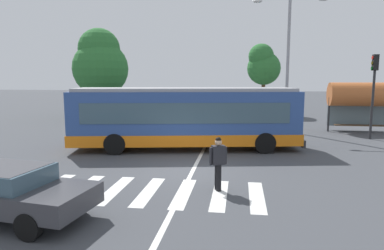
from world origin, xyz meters
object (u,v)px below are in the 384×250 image
pedestrian_crossing_street (218,161)px  twin_arm_street_lamp (288,49)px  bus_stop_shelter (362,95)px  background_tree_left (100,63)px  city_transit_bus (186,118)px  parked_car_black (160,110)px  traffic_light_far_corner (374,83)px  background_tree_right (263,65)px  foreground_sedan (5,189)px  parked_car_teal (191,111)px  parked_car_champagne (255,112)px  parked_car_silver (223,111)px

pedestrian_crossing_street → twin_arm_street_lamp: twin_arm_street_lamp is taller
bus_stop_shelter → background_tree_left: (-20.20, 5.71, 2.43)m
city_transit_bus → twin_arm_street_lamp: 9.46m
parked_car_black → background_tree_left: background_tree_left is taller
city_transit_bus → traffic_light_far_corner: 11.18m
traffic_light_far_corner → bus_stop_shelter: bearing=83.6°
pedestrian_crossing_street → bus_stop_shelter: bearing=56.9°
background_tree_left → twin_arm_street_lamp: bearing=-21.6°
parked_car_black → traffic_light_far_corner: 16.85m
pedestrian_crossing_street → background_tree_right: background_tree_right is taller
twin_arm_street_lamp → bus_stop_shelter: bearing=4.7°
city_transit_bus → pedestrian_crossing_street: (2.02, -6.14, -0.62)m
foreground_sedan → background_tree_right: (7.98, 26.39, 4.00)m
city_transit_bus → background_tree_left: 16.24m
parked_car_teal → background_tree_left: (-8.26, 0.79, 4.08)m
pedestrian_crossing_street → foreground_sedan: pedestrian_crossing_street is taller
bus_stop_shelter → traffic_light_far_corner: bearing=-96.4°
parked_car_champagne → traffic_light_far_corner: size_ratio=0.93×
city_transit_bus → traffic_light_far_corner: bearing=22.4°
parked_car_silver → background_tree_left: size_ratio=0.58×
pedestrian_crossing_street → parked_car_silver: (-0.73, 17.86, -0.20)m
parked_car_silver → twin_arm_street_lamp: twin_arm_street_lamp is taller
parked_car_teal → parked_car_champagne: same height
city_transit_bus → foreground_sedan: (-3.17, -9.08, -0.82)m
pedestrian_crossing_street → bus_stop_shelter: (8.50, 13.06, 1.45)m
pedestrian_crossing_street → parked_car_champagne: size_ratio=0.38×
pedestrian_crossing_street → bus_stop_shelter: bus_stop_shelter is taller
parked_car_silver → background_tree_left: 11.75m
twin_arm_street_lamp → background_tree_right: 10.84m
traffic_light_far_corner → city_transit_bus: bearing=-157.6°
pedestrian_crossing_street → bus_stop_shelter: 15.65m
pedestrian_crossing_street → background_tree_left: size_ratio=0.22×
bus_stop_shelter → parked_car_champagne: bearing=143.3°
foreground_sedan → traffic_light_far_corner: traffic_light_far_corner is taller
parked_car_black → bus_stop_shelter: size_ratio=1.10×
parked_car_black → parked_car_teal: (2.86, -0.59, 0.00)m
parked_car_champagne → parked_car_teal: bearing=-179.9°
traffic_light_far_corner → parked_car_teal: bearing=146.8°
foreground_sedan → parked_car_black: size_ratio=1.04×
pedestrian_crossing_street → traffic_light_far_corner: bearing=51.6°
traffic_light_far_corner → twin_arm_street_lamp: twin_arm_street_lamp is taller
parked_car_champagne → traffic_light_far_corner: (6.30, -7.63, 2.49)m
background_tree_left → background_tree_right: bearing=17.9°
parked_car_silver → background_tree_right: bearing=57.8°
city_transit_bus → parked_car_teal: (-1.42, 11.83, -0.82)m
twin_arm_street_lamp → city_transit_bus: bearing=-131.1°
city_transit_bus → bus_stop_shelter: (10.52, 6.92, 0.83)m
parked_car_black → twin_arm_street_lamp: (9.98, -5.90, 4.62)m
parked_car_champagne → background_tree_right: size_ratio=0.67×
pedestrian_crossing_street → parked_car_teal: (-3.44, 17.97, -0.20)m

